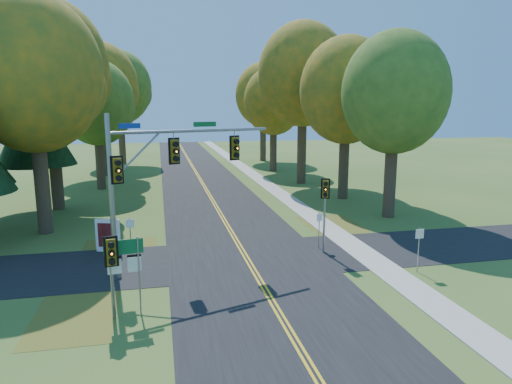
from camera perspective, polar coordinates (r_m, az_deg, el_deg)
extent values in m
plane|color=#36551E|center=(21.85, -0.20, -9.94)|extent=(160.00, 160.00, 0.00)
cube|color=black|center=(21.85, -0.20, -9.92)|extent=(8.00, 160.00, 0.02)
cube|color=black|center=(23.69, -1.21, -8.25)|extent=(60.00, 6.00, 0.02)
cube|color=gold|center=(21.82, -0.46, -9.90)|extent=(0.10, 160.00, 0.01)
cube|color=gold|center=(21.86, 0.06, -9.86)|extent=(0.10, 160.00, 0.01)
cube|color=#9E998E|center=(23.82, 14.72, -8.46)|extent=(1.60, 160.00, 0.06)
cube|color=brown|center=(25.32, -16.83, -7.47)|extent=(4.00, 6.00, 0.00)
cube|color=brown|center=(29.27, 10.51, -4.73)|extent=(3.50, 8.00, 0.00)
cube|color=brown|center=(18.96, -21.64, -14.05)|extent=(3.00, 5.00, 0.00)
cylinder|color=#38281C|center=(30.45, -25.23, 1.50)|extent=(0.86, 0.86, 6.75)
ellipsoid|color=#B77518|center=(30.19, -26.18, 13.14)|extent=(8.00, 8.00, 9.20)
sphere|color=#B77518|center=(31.00, -22.60, 11.84)|extent=(4.80, 4.80, 4.80)
sphere|color=#B77518|center=(29.84, -29.38, 14.46)|extent=(4.40, 4.40, 4.40)
cylinder|color=#38281C|center=(33.05, 16.45, 2.15)|extent=(0.83, 0.83, 6.08)
ellipsoid|color=olive|center=(32.73, 16.97, 11.81)|extent=(7.20, 7.20, 8.28)
sphere|color=olive|center=(34.37, 18.16, 10.47)|extent=(4.32, 4.32, 4.32)
sphere|color=olive|center=(31.54, 15.63, 13.25)|extent=(3.96, 3.96, 3.96)
cylinder|color=#38281C|center=(37.21, -23.82, 3.64)|extent=(0.89, 0.89, 7.42)
ellipsoid|color=#B77518|center=(37.10, -24.63, 13.98)|extent=(8.60, 8.60, 9.89)
sphere|color=#B77518|center=(38.01, -21.51, 12.80)|extent=(5.16, 5.16, 5.16)
sphere|color=#B77518|center=(36.68, -27.40, 15.17)|extent=(4.73, 4.73, 4.73)
cylinder|color=#38281C|center=(38.86, 10.92, 3.78)|extent=(0.84, 0.84, 6.30)
ellipsoid|color=#B77518|center=(38.61, 11.23, 12.37)|extent=(7.60, 7.60, 8.74)
sphere|color=#B77518|center=(40.25, 12.57, 11.16)|extent=(4.56, 4.56, 4.56)
sphere|color=#B77518|center=(37.43, 9.82, 13.64)|extent=(4.18, 4.18, 4.18)
cylinder|color=#38281C|center=(45.00, -18.93, 3.89)|extent=(0.81, 0.81, 5.62)
ellipsoid|color=olive|center=(44.74, -19.33, 10.50)|extent=(6.80, 6.80, 7.82)
sphere|color=olive|center=(45.61, -17.40, 9.75)|extent=(4.08, 4.08, 4.08)
sphere|color=olive|center=(44.24, -21.05, 11.28)|extent=(3.74, 3.74, 3.74)
cylinder|color=#38281C|center=(45.97, 5.74, 5.81)|extent=(0.90, 0.90, 7.65)
ellipsoid|color=#B77518|center=(45.90, 5.91, 14.43)|extent=(8.80, 8.80, 10.12)
sphere|color=#B77518|center=(47.66, 7.46, 13.20)|extent=(5.28, 5.28, 5.28)
sphere|color=#B77518|center=(44.68, 4.34, 15.69)|extent=(4.84, 4.84, 4.84)
cylinder|color=#38281C|center=(53.62, -18.54, 5.64)|extent=(0.87, 0.87, 6.98)
ellipsoid|color=#B77518|center=(53.49, -18.96, 12.44)|extent=(8.20, 8.20, 9.43)
sphere|color=#B77518|center=(54.53, -17.01, 11.64)|extent=(4.92, 4.92, 4.92)
sphere|color=#B77518|center=(52.90, -20.70, 13.24)|extent=(4.51, 4.51, 4.51)
cylinder|color=#38281C|center=(54.69, 2.18, 5.69)|extent=(0.82, 0.82, 5.85)
ellipsoid|color=#B77518|center=(54.49, 2.22, 11.32)|extent=(7.00, 7.00, 8.05)
sphere|color=#B77518|center=(55.86, 3.36, 10.58)|extent=(4.20, 4.20, 4.20)
sphere|color=#B77518|center=(53.53, 1.11, 12.09)|extent=(3.85, 3.85, 3.85)
cylinder|color=#38281C|center=(64.32, -16.43, 6.61)|extent=(0.88, 0.88, 7.20)
ellipsoid|color=olive|center=(64.24, -16.74, 12.44)|extent=(8.40, 8.40, 9.66)
sphere|color=olive|center=(65.36, -15.12, 11.74)|extent=(5.04, 5.04, 5.04)
sphere|color=olive|center=(63.57, -18.20, 13.14)|extent=(4.62, 4.62, 4.62)
cylinder|color=#38281C|center=(65.32, 0.89, 6.81)|extent=(0.85, 0.85, 6.53)
ellipsoid|color=#B77518|center=(65.19, 0.90, 12.07)|extent=(7.80, 7.80, 8.97)
sphere|color=#B77518|center=(66.67, 2.00, 11.36)|extent=(4.68, 4.68, 4.68)
sphere|color=#B77518|center=(64.15, -0.15, 12.79)|extent=(4.29, 4.29, 4.29)
cylinder|color=#38281C|center=(37.55, -25.44, 0.47)|extent=(0.50, 0.50, 3.42)
cone|color=black|center=(37.10, -25.99, 7.23)|extent=(5.60, 5.60, 5.45)
cone|color=black|center=(37.14, -26.50, 13.22)|extent=(4.57, 4.57, 5.45)
cone|color=black|center=(37.59, -27.02, 19.14)|extent=(3.55, 3.55, 5.45)
cylinder|color=gray|center=(21.04, -17.60, -0.78)|extent=(0.23, 0.23, 7.40)
cylinder|color=gray|center=(22.00, -17.07, -9.85)|extent=(0.47, 0.47, 0.32)
cylinder|color=gray|center=(21.89, -7.80, 7.59)|extent=(7.57, 2.64, 0.15)
cylinder|color=gray|center=(21.06, -14.79, 4.33)|extent=(2.30, 0.84, 2.18)
cylinder|color=gray|center=(21.54, -10.27, 6.96)|extent=(0.04, 0.04, 0.38)
cube|color=#72590C|center=(21.60, -10.21, 5.06)|extent=(0.44, 0.41, 1.06)
cube|color=black|center=(21.60, -10.21, 5.06)|extent=(0.53, 0.20, 1.25)
sphere|color=orange|center=(21.37, -9.98, 5.01)|extent=(0.19, 0.19, 0.19)
cylinder|color=black|center=(21.34, -10.01, 5.91)|extent=(0.29, 0.24, 0.25)
cylinder|color=black|center=(21.37, -9.98, 5.01)|extent=(0.29, 0.24, 0.25)
cylinder|color=black|center=(21.40, -9.95, 4.11)|extent=(0.29, 0.24, 0.25)
cylinder|color=gray|center=(22.83, -2.73, 7.32)|extent=(0.04, 0.04, 0.38)
cube|color=#72590C|center=(22.88, -2.71, 5.53)|extent=(0.44, 0.41, 1.06)
cube|color=black|center=(22.88, -2.71, 5.53)|extent=(0.53, 0.20, 1.25)
sphere|color=orange|center=(22.67, -2.42, 5.48)|extent=(0.19, 0.19, 0.19)
cylinder|color=black|center=(22.64, -2.43, 6.33)|extent=(0.29, 0.24, 0.25)
cylinder|color=black|center=(22.67, -2.42, 5.48)|extent=(0.29, 0.24, 0.25)
cylinder|color=black|center=(22.70, -2.42, 4.63)|extent=(0.29, 0.24, 0.25)
cube|color=#72590C|center=(20.75, -16.99, 2.66)|extent=(0.44, 0.41, 1.06)
cube|color=black|center=(20.75, -16.99, 2.66)|extent=(0.53, 0.20, 1.25)
sphere|color=orange|center=(20.51, -16.82, 2.58)|extent=(0.19, 0.19, 0.19)
cylinder|color=black|center=(20.47, -16.88, 3.51)|extent=(0.29, 0.24, 0.25)
cylinder|color=black|center=(20.51, -16.82, 2.58)|extent=(0.29, 0.24, 0.25)
cylinder|color=black|center=(20.56, -16.77, 1.64)|extent=(0.29, 0.24, 0.25)
cube|color=navy|center=(20.90, -15.53, 7.97)|extent=(0.92, 0.34, 0.23)
cube|color=#0C5926|center=(22.11, -6.42, 8.42)|extent=(1.12, 0.41, 0.23)
cylinder|color=gray|center=(24.29, 8.54, -3.05)|extent=(0.11, 0.11, 3.96)
cube|color=#72590C|center=(23.78, 8.66, 0.43)|extent=(0.38, 0.35, 0.90)
cube|color=black|center=(23.78, 8.66, 0.43)|extent=(0.45, 0.17, 1.06)
sphere|color=orange|center=(23.57, 8.68, 0.34)|extent=(0.16, 0.16, 0.16)
cylinder|color=black|center=(23.52, 8.70, 1.03)|extent=(0.25, 0.20, 0.22)
cylinder|color=black|center=(23.57, 8.68, 0.34)|extent=(0.25, 0.20, 0.22)
cylinder|color=black|center=(23.63, 8.66, -0.35)|extent=(0.25, 0.20, 0.22)
cylinder|color=gray|center=(17.72, -17.53, -10.17)|extent=(0.12, 0.12, 3.08)
cube|color=#72590C|center=(17.18, -17.66, -7.10)|extent=(0.37, 0.34, 0.96)
cube|color=black|center=(17.18, -17.66, -7.10)|extent=(0.50, 0.12, 1.14)
sphere|color=orange|center=(16.97, -17.60, -7.32)|extent=(0.17, 0.17, 0.17)
cylinder|color=black|center=(16.88, -17.66, -6.33)|extent=(0.25, 0.19, 0.23)
cylinder|color=black|center=(16.97, -17.60, -7.32)|extent=(0.25, 0.19, 0.23)
cylinder|color=black|center=(17.06, -17.54, -8.31)|extent=(0.25, 0.19, 0.23)
cylinder|color=gray|center=(17.66, -17.68, -10.36)|extent=(0.06, 0.06, 3.02)
cylinder|color=gray|center=(17.73, -14.39, -10.10)|extent=(0.06, 0.06, 3.02)
cube|color=#0C5A2D|center=(17.35, -16.24, -6.63)|extent=(1.40, 0.26, 0.55)
cube|color=silver|center=(17.35, -16.24, -6.63)|extent=(1.19, 0.20, 0.08)
cube|color=silver|center=(17.54, -17.27, -8.91)|extent=(0.50, 0.12, 0.55)
cube|color=black|center=(17.44, -17.33, -7.88)|extent=(0.50, 0.08, 0.10)
cube|color=silver|center=(17.59, -14.96, -8.73)|extent=(0.50, 0.12, 0.55)
cube|color=black|center=(17.49, -15.01, -7.70)|extent=(0.50, 0.08, 0.10)
cube|color=white|center=(25.70, -18.02, -5.19)|extent=(1.29, 0.55, 1.80)
cube|color=maroon|center=(25.60, -18.11, -5.15)|extent=(0.96, 0.31, 1.30)
cube|color=white|center=(26.10, -18.94, -6.72)|extent=(0.10, 0.10, 0.30)
cube|color=white|center=(25.72, -16.89, -6.85)|extent=(0.10, 0.10, 0.30)
cylinder|color=gray|center=(25.21, 7.88, -4.78)|extent=(0.05, 0.05, 2.04)
cube|color=white|center=(25.01, 7.96, -3.15)|extent=(0.37, 0.18, 0.42)
cylinder|color=gray|center=(22.77, 19.64, -6.84)|extent=(0.05, 0.05, 2.17)
cube|color=silver|center=(22.54, 19.79, -4.94)|extent=(0.41, 0.03, 0.44)
cylinder|color=gray|center=(24.33, -15.41, -5.55)|extent=(0.05, 0.05, 2.11)
cube|color=white|center=(24.12, -15.49, -3.81)|extent=(0.40, 0.10, 0.43)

